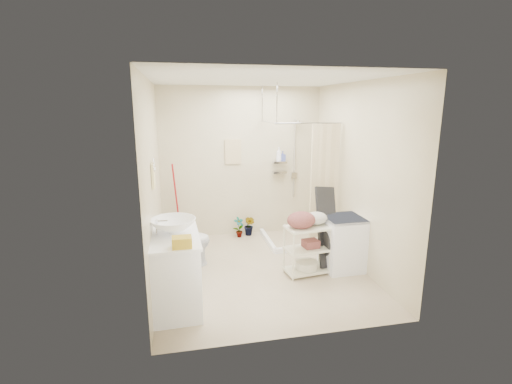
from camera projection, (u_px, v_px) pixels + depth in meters
floor at (261, 270)px, 5.25m from camera, size 3.20×3.20×0.00m
ceiling at (262, 79)px, 4.66m from camera, size 2.80×3.20×0.04m
wall_back at (242, 163)px, 6.48m from camera, size 2.80×0.04×2.60m
wall_front at (298, 213)px, 3.43m from camera, size 2.80×0.04×2.60m
wall_left at (153, 184)px, 4.68m from camera, size 0.04×3.20×2.60m
wall_right at (358, 176)px, 5.23m from camera, size 0.04×3.20×2.60m
vanity at (176, 271)px, 4.22m from camera, size 0.58×1.00×0.86m
sink at (173, 226)px, 4.16m from camera, size 0.61×0.61×0.18m
counter_basket at (182, 242)px, 3.76m from camera, size 0.20×0.16×0.11m
floor_basket at (183, 316)px, 3.99m from camera, size 0.28×0.24×0.13m
toilet at (185, 240)px, 5.37m from camera, size 0.75×0.48×0.73m
mop at (174, 203)px, 6.28m from camera, size 0.16×0.16×1.34m
potted_plant_a at (239, 227)px, 6.53m from camera, size 0.23×0.20×0.37m
potted_plant_b at (249, 226)px, 6.62m from camera, size 0.25×0.26×0.36m
hanging_towel at (233, 152)px, 6.39m from camera, size 0.28×0.03×0.42m
towel_ring at (153, 174)px, 4.46m from camera, size 0.04×0.22×0.34m
tp_holder at (159, 227)px, 4.87m from camera, size 0.08×0.12×0.14m
shower at (297, 181)px, 6.18m from camera, size 1.10×1.10×2.10m
shampoo_bottle_a at (279, 154)px, 6.49m from camera, size 0.10×0.10×0.24m
shampoo_bottle_b at (283, 156)px, 6.52m from camera, size 0.10×0.10×0.18m
washing_machine at (342, 243)px, 5.23m from camera, size 0.53×0.55×0.76m
laundry_rack at (307, 245)px, 5.06m from camera, size 0.63×0.42×0.82m
ironing_board at (327, 227)px, 5.26m from camera, size 0.35×0.21×1.19m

